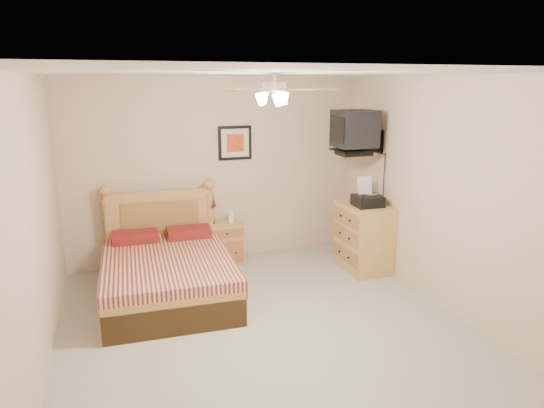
{
  "coord_description": "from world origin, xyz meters",
  "views": [
    {
      "loc": [
        -1.36,
        -4.14,
        2.43
      ],
      "look_at": [
        0.35,
        0.9,
        1.08
      ],
      "focal_mm": 32.0,
      "sensor_mm": 36.0,
      "label": 1
    }
  ],
  "objects": [
    {
      "name": "wall_back",
      "position": [
        0.0,
        2.25,
        1.25
      ],
      "size": [
        4.0,
        0.04,
        2.5
      ],
      "primitive_type": "cube",
      "color": "#C9AF94",
      "rests_on": "ground"
    },
    {
      "name": "wall_tv",
      "position": [
        1.75,
        1.34,
        1.81
      ],
      "size": [
        0.56,
        0.46,
        0.58
      ],
      "primitive_type": null,
      "color": "black",
      "rests_on": "wall_right"
    },
    {
      "name": "wall_right",
      "position": [
        2.0,
        0.0,
        1.25
      ],
      "size": [
        0.04,
        4.5,
        2.5
      ],
      "primitive_type": "cube",
      "color": "#C9AF94",
      "rests_on": "ground"
    },
    {
      "name": "wall_left",
      "position": [
        -2.0,
        0.0,
        1.25
      ],
      "size": [
        0.04,
        4.5,
        2.5
      ],
      "primitive_type": "cube",
      "color": "#C9AF94",
      "rests_on": "ground"
    },
    {
      "name": "ceiling",
      "position": [
        0.0,
        0.0,
        2.5
      ],
      "size": [
        4.0,
        4.5,
        0.04
      ],
      "primitive_type": "cube",
      "color": "white",
      "rests_on": "ground"
    },
    {
      "name": "magazine_lower",
      "position": [
        1.69,
        1.49,
        0.89
      ],
      "size": [
        0.22,
        0.28,
        0.02
      ],
      "primitive_type": "imported",
      "rotation": [
        0.0,
        0.0,
        -0.12
      ],
      "color": "#BCB297",
      "rests_on": "dresser"
    },
    {
      "name": "framed_picture",
      "position": [
        0.27,
        2.23,
        1.62
      ],
      "size": [
        0.46,
        0.04,
        0.46
      ],
      "primitive_type": "cube",
      "color": "black",
      "rests_on": "wall_back"
    },
    {
      "name": "lotion_bottle",
      "position": [
        0.13,
        1.98,
        0.68
      ],
      "size": [
        0.09,
        0.09,
        0.22
      ],
      "primitive_type": "imported",
      "rotation": [
        0.0,
        0.0,
        0.11
      ],
      "color": "white",
      "rests_on": "nightstand"
    },
    {
      "name": "bed",
      "position": [
        -0.83,
        1.12,
        0.59
      ],
      "size": [
        1.47,
        1.89,
        1.19
      ],
      "primitive_type": null,
      "rotation": [
        0.0,
        0.0,
        -0.04
      ],
      "color": "#B98A43",
      "rests_on": "ground"
    },
    {
      "name": "magazine_upper",
      "position": [
        1.71,
        1.5,
        0.92
      ],
      "size": [
        0.21,
        0.28,
        0.02
      ],
      "primitive_type": "imported",
      "rotation": [
        0.0,
        0.0,
        0.06
      ],
      "color": "gray",
      "rests_on": "magazine_lower"
    },
    {
      "name": "wall_front",
      "position": [
        0.0,
        -2.25,
        1.25
      ],
      "size": [
        4.0,
        0.04,
        2.5
      ],
      "primitive_type": "cube",
      "color": "#C9AF94",
      "rests_on": "ground"
    },
    {
      "name": "table_lamp",
      "position": [
        -0.14,
        2.04,
        0.76
      ],
      "size": [
        0.26,
        0.26,
        0.37
      ],
      "primitive_type": null,
      "rotation": [
        0.0,
        0.0,
        0.36
      ],
      "color": "#5D0F14",
      "rests_on": "nightstand"
    },
    {
      "name": "nightstand",
      "position": [
        0.01,
        2.0,
        0.29
      ],
      "size": [
        0.56,
        0.44,
        0.57
      ],
      "primitive_type": "cube",
      "rotation": [
        0.0,
        0.0,
        0.09
      ],
      "color": "#C2864A",
      "rests_on": "ground"
    },
    {
      "name": "dresser",
      "position": [
        1.73,
        1.22,
        0.44
      ],
      "size": [
        0.53,
        0.75,
        0.88
      ],
      "primitive_type": "cube",
      "rotation": [
        0.0,
        0.0,
        0.01
      ],
      "color": "#B2894A",
      "rests_on": "ground"
    },
    {
      "name": "floor",
      "position": [
        0.0,
        0.0,
        0.0
      ],
      "size": [
        4.5,
        4.5,
        0.0
      ],
      "primitive_type": "plane",
      "color": "#9B978C",
      "rests_on": "ground"
    },
    {
      "name": "ceiling_fan",
      "position": [
        0.0,
        -0.2,
        2.36
      ],
      "size": [
        1.14,
        1.14,
        0.28
      ],
      "primitive_type": null,
      "color": "white",
      "rests_on": "ceiling"
    },
    {
      "name": "fax_machine",
      "position": [
        1.72,
        1.14,
        1.06
      ],
      "size": [
        0.36,
        0.38,
        0.36
      ],
      "primitive_type": null,
      "rotation": [
        0.0,
        0.0,
        -0.07
      ],
      "color": "black",
      "rests_on": "dresser"
    }
  ]
}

